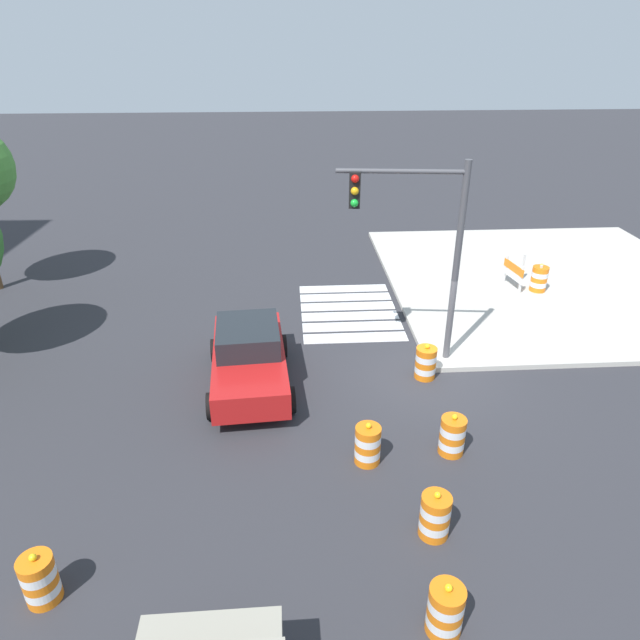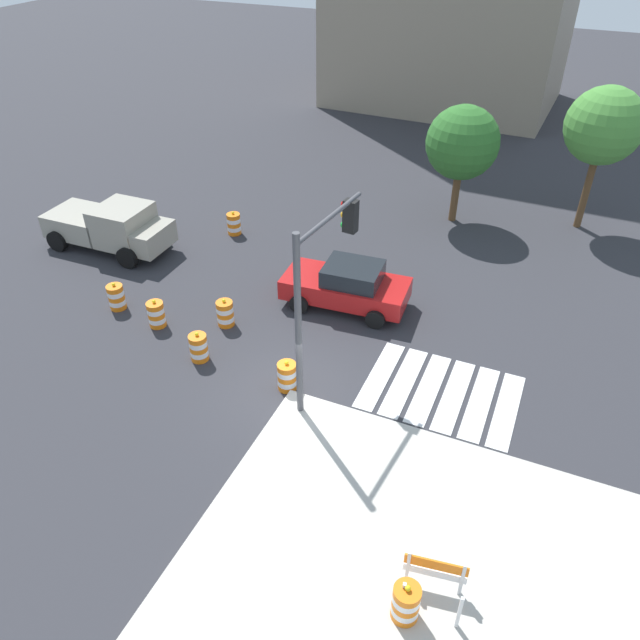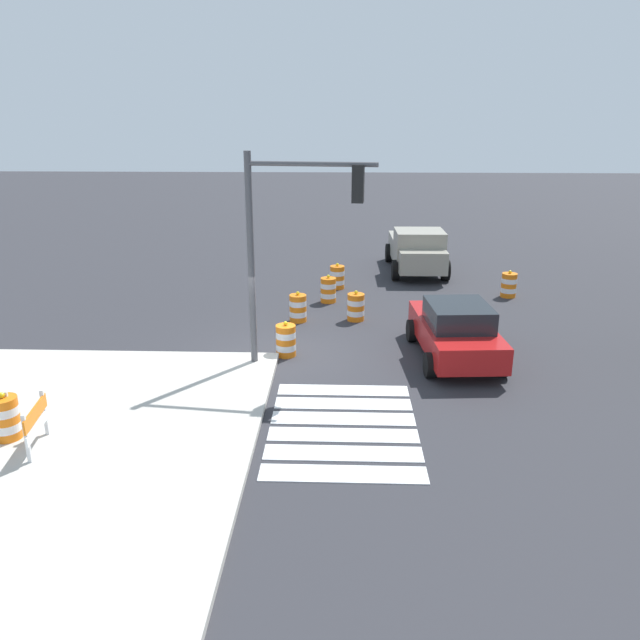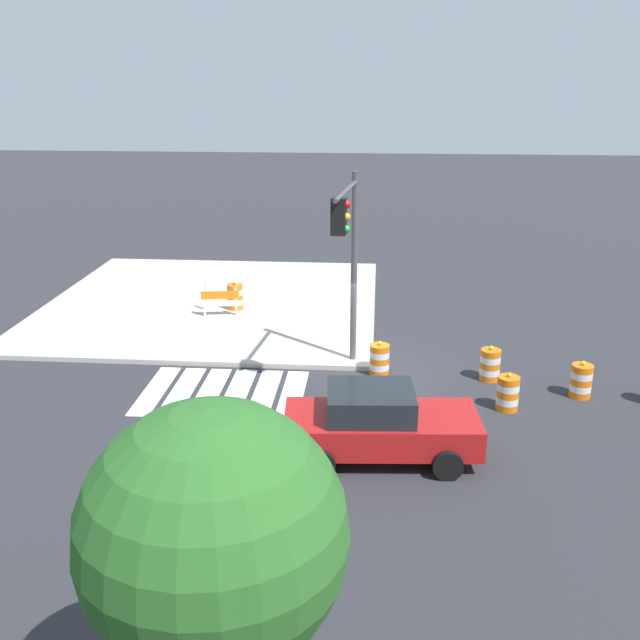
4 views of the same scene
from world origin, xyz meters
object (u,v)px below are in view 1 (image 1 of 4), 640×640
Objects in this scene: traffic_barrel_far_curb at (435,516)px; traffic_barrel_on_sidewalk at (539,279)px; traffic_barrel_median_near at (426,363)px; traffic_barrel_median_far at (445,610)px; traffic_barrel_crosswalk_end at (40,579)px; construction_barricade at (517,272)px; traffic_light_pole at (416,229)px; traffic_barrel_lane_center at (368,445)px; sports_car at (249,357)px; traffic_barrel_near_corner at (452,436)px.

traffic_barrel_far_curb is 12.27m from traffic_barrel_on_sidewalk.
traffic_barrel_median_far is (-7.21, 1.38, 0.00)m from traffic_barrel_median_near.
construction_barricade reaches higher than traffic_barrel_crosswalk_end.
traffic_barrel_median_far is at bearing 169.19° from traffic_barrel_median_near.
traffic_light_pole reaches higher than construction_barricade.
traffic_barrel_median_near is 1.00× the size of traffic_barrel_median_far.
traffic_barrel_crosswalk_end is at bearing 97.89° from traffic_barrel_far_curb.
traffic_barrel_median_far is 14.10m from construction_barricade.
traffic_barrel_on_sidewalk is (10.51, -6.35, 0.15)m from traffic_barrel_far_curb.
traffic_barrel_far_curb and traffic_barrel_lane_center have the same top height.
sports_car reaches higher than traffic_barrel_median_near.
traffic_barrel_near_corner is at bearing -124.03° from sports_car.
traffic_barrel_median_near and traffic_barrel_lane_center have the same top height.
construction_barricade is at bearing -28.70° from traffic_barrel_near_corner.
sports_car is at bearing 101.53° from traffic_light_pole.
traffic_barrel_far_curb is (-5.34, 1.07, 0.00)m from traffic_barrel_median_near.
traffic_barrel_near_corner is at bearing 151.30° from construction_barricade.
traffic_barrel_lane_center is at bearing -140.71° from sports_car.
construction_barricade is (5.55, -4.60, 0.27)m from traffic_barrel_median_near.
traffic_barrel_median_far is at bearing -98.40° from traffic_barrel_crosswalk_end.
traffic_barrel_crosswalk_end and traffic_barrel_median_far have the same top height.
traffic_barrel_median_near is at bearing 134.42° from traffic_barrel_on_sidewalk.
traffic_barrel_median_near is at bearing -11.35° from traffic_barrel_far_curb.
traffic_barrel_median_far is (-0.95, -6.41, 0.00)m from traffic_barrel_crosswalk_end.
traffic_light_pole reaches higher than traffic_barrel_on_sidewalk.
traffic_barrel_far_curb is 2.28m from traffic_barrel_lane_center.
traffic_barrel_crosswalk_end is 17.36m from traffic_barrel_on_sidewalk.
traffic_barrel_far_curb is at bearing -9.26° from traffic_barrel_median_far.
traffic_barrel_near_corner is 1.00× the size of traffic_barrel_on_sidewalk.
traffic_barrel_far_curb is (1.88, -0.31, 0.00)m from traffic_barrel_median_far.
traffic_barrel_near_corner is at bearing -16.87° from traffic_barrel_median_far.
traffic_barrel_near_corner and traffic_barrel_crosswalk_end have the same top height.
traffic_barrel_near_corner and traffic_barrel_median_far have the same top height.
traffic_barrel_crosswalk_end is at bearing 117.49° from traffic_barrel_lane_center.
sports_car reaches higher than traffic_barrel_near_corner.
traffic_barrel_median_far is at bearing -155.24° from sports_car.
traffic_barrel_near_corner is 9.85m from construction_barricade.
traffic_light_pole is (4.17, -1.68, 3.46)m from traffic_barrel_lane_center.
traffic_barrel_on_sidewalk reaches higher than traffic_barrel_near_corner.
traffic_barrel_on_sidewalk is 0.19× the size of traffic_light_pole.
traffic_barrel_median_far is 1.00× the size of traffic_barrel_on_sidewalk.
traffic_barrel_far_curb is (-2.25, 0.95, 0.00)m from traffic_barrel_near_corner.
traffic_barrel_median_near is 0.19× the size of traffic_light_pole.
traffic_barrel_far_curb is 12.28m from construction_barricade.
traffic_barrel_median_near is 1.00× the size of traffic_barrel_lane_center.
traffic_barrel_median_far and traffic_barrel_lane_center have the same top height.
traffic_barrel_near_corner is 1.00× the size of traffic_barrel_median_far.
traffic_barrel_median_near is 1.00× the size of traffic_barrel_far_curb.
traffic_barrel_median_near is 3.85m from traffic_barrel_lane_center.
traffic_light_pole is at bearing -46.08° from traffic_barrel_crosswalk_end.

